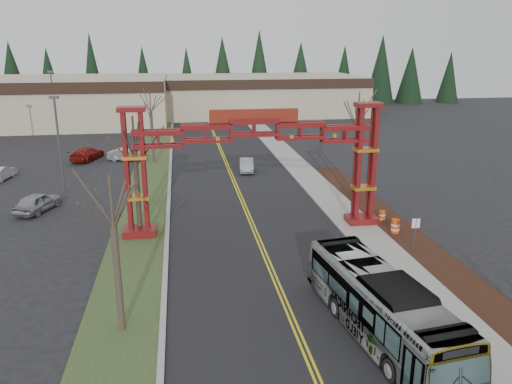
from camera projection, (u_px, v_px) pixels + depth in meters
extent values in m
cube|color=black|center=(242.00, 200.00, 42.34)|extent=(12.00, 110.00, 0.02)
cube|color=yellow|center=(241.00, 200.00, 42.32)|extent=(0.12, 100.00, 0.01)
cube|color=yellow|center=(243.00, 200.00, 42.35)|extent=(0.12, 100.00, 0.01)
cube|color=#A09F9A|center=(312.00, 196.00, 43.22)|extent=(0.30, 110.00, 0.15)
cube|color=gray|center=(328.00, 196.00, 43.43)|extent=(2.60, 110.00, 0.14)
cube|color=black|center=(444.00, 267.00, 29.60)|extent=(2.60, 50.00, 0.12)
cube|color=#344522|center=(146.00, 205.00, 41.17)|extent=(4.00, 110.00, 0.08)
cube|color=#A09F9A|center=(169.00, 203.00, 41.43)|extent=(0.30, 110.00, 0.15)
cube|color=#5F0C12|center=(140.00, 232.00, 34.46)|extent=(2.20, 1.60, 0.60)
cube|color=#5F0C12|center=(127.00, 173.00, 32.82)|extent=(0.28, 0.28, 8.00)
cube|color=#5F0C12|center=(144.00, 173.00, 32.98)|extent=(0.28, 0.28, 8.00)
cube|color=#5F0C12|center=(128.00, 171.00, 33.49)|extent=(0.28, 0.28, 8.00)
cube|color=#5F0C12|center=(144.00, 170.00, 33.65)|extent=(0.28, 0.28, 8.00)
cube|color=orange|center=(137.00, 197.00, 33.75)|extent=(1.60, 1.10, 0.22)
cube|color=orange|center=(135.00, 157.00, 32.95)|extent=(1.60, 1.10, 0.22)
cube|color=#5F0C12|center=(131.00, 109.00, 32.05)|extent=(1.80, 1.20, 0.30)
cube|color=#5F0C12|center=(361.00, 220.00, 36.79)|extent=(2.20, 1.60, 0.60)
cube|color=#5F0C12|center=(359.00, 165.00, 35.15)|extent=(0.28, 0.28, 8.00)
cube|color=#5F0C12|center=(374.00, 164.00, 35.31)|extent=(0.28, 0.28, 8.00)
cube|color=#5F0C12|center=(356.00, 162.00, 35.82)|extent=(0.28, 0.28, 8.00)
cube|color=#5F0C12|center=(370.00, 162.00, 35.98)|extent=(0.28, 0.28, 8.00)
cube|color=orange|center=(363.00, 187.00, 36.08)|extent=(1.60, 1.10, 0.22)
cube|color=orange|center=(366.00, 149.00, 35.28)|extent=(1.60, 1.10, 0.22)
cube|color=#5F0C12|center=(369.00, 105.00, 34.38)|extent=(1.80, 1.20, 0.30)
cube|color=#5F0C12|center=(254.00, 125.00, 33.57)|extent=(16.00, 0.90, 1.00)
cube|color=#5F0C12|center=(254.00, 139.00, 33.83)|extent=(16.00, 0.90, 0.60)
cube|color=maroon|center=(254.00, 116.00, 33.39)|extent=(6.00, 0.25, 0.90)
cube|color=#BEB191|center=(24.00, 102.00, 81.44)|extent=(46.00, 22.00, 7.50)
cube|color=#BEB191|center=(258.00, 95.00, 94.91)|extent=(38.00, 20.00, 7.00)
cube|color=black|center=(267.00, 84.00, 84.57)|extent=(38.00, 0.40, 1.60)
cone|color=black|center=(9.00, 77.00, 98.44)|extent=(5.60, 5.60, 13.00)
cylinder|color=#382D26|center=(13.00, 106.00, 100.06)|extent=(0.80, 0.80, 1.60)
cone|color=black|center=(54.00, 77.00, 99.68)|extent=(5.60, 5.60, 13.00)
cylinder|color=#382D26|center=(57.00, 105.00, 101.30)|extent=(0.80, 0.80, 1.60)
cone|color=black|center=(98.00, 76.00, 100.91)|extent=(5.60, 5.60, 13.00)
cylinder|color=#382D26|center=(100.00, 105.00, 102.54)|extent=(0.80, 0.80, 1.60)
cone|color=black|center=(140.00, 76.00, 102.15)|extent=(5.60, 5.60, 13.00)
cylinder|color=#382D26|center=(142.00, 104.00, 103.78)|extent=(0.80, 0.80, 1.60)
cone|color=black|center=(182.00, 76.00, 103.39)|extent=(5.60, 5.60, 13.00)
cylinder|color=#382D26|center=(183.00, 103.00, 105.01)|extent=(0.80, 0.80, 1.60)
cone|color=black|center=(223.00, 75.00, 104.63)|extent=(5.60, 5.60, 13.00)
cylinder|color=#382D26|center=(224.00, 103.00, 106.25)|extent=(0.80, 0.80, 1.60)
cone|color=black|center=(263.00, 75.00, 105.86)|extent=(5.60, 5.60, 13.00)
cylinder|color=#382D26|center=(263.00, 102.00, 107.49)|extent=(0.80, 0.80, 1.60)
cone|color=black|center=(302.00, 74.00, 107.10)|extent=(5.60, 5.60, 13.00)
cylinder|color=#382D26|center=(301.00, 101.00, 108.72)|extent=(0.80, 0.80, 1.60)
cone|color=black|center=(340.00, 74.00, 108.34)|extent=(5.60, 5.60, 13.00)
cylinder|color=#382D26|center=(339.00, 101.00, 109.96)|extent=(0.80, 0.80, 1.60)
cone|color=black|center=(377.00, 74.00, 109.57)|extent=(5.60, 5.60, 13.00)
cylinder|color=#382D26|center=(375.00, 100.00, 111.20)|extent=(0.80, 0.80, 1.60)
cone|color=black|center=(414.00, 73.00, 110.81)|extent=(5.60, 5.60, 13.00)
cylinder|color=#382D26|center=(411.00, 99.00, 112.44)|extent=(0.80, 0.80, 1.60)
cone|color=black|center=(449.00, 73.00, 112.05)|extent=(5.60, 5.60, 13.00)
cylinder|color=#382D26|center=(446.00, 99.00, 113.67)|extent=(0.80, 0.80, 1.60)
imported|color=#9FA1A6|center=(381.00, 306.00, 22.23)|extent=(3.98, 11.26, 3.07)
imported|color=#A5A8AD|center=(247.00, 165.00, 51.95)|extent=(1.88, 4.15, 1.32)
imported|color=#9C9DA3|center=(37.00, 202.00, 39.42)|extent=(3.23, 4.83, 1.53)
imported|color=white|center=(0.00, 173.00, 48.59)|extent=(2.01, 4.26, 1.35)
imported|color=maroon|center=(87.00, 154.00, 56.93)|extent=(3.63, 5.64, 1.52)
imported|color=#AEAFB6|center=(127.00, 154.00, 56.67)|extent=(4.57, 2.54, 1.43)
cylinder|color=#382D26|center=(118.00, 278.00, 22.40)|extent=(0.32, 0.32, 5.35)
cylinder|color=#382D26|center=(111.00, 200.00, 21.36)|extent=(0.12, 0.12, 2.19)
cylinder|color=#382D26|center=(138.00, 193.00, 34.06)|extent=(0.34, 0.34, 6.01)
cylinder|color=#382D26|center=(133.00, 134.00, 32.90)|extent=(0.13, 0.13, 2.35)
cylinder|color=#382D26|center=(152.00, 137.00, 55.04)|extent=(0.33, 0.33, 5.79)
cylinder|color=#382D26|center=(150.00, 101.00, 53.92)|extent=(0.12, 0.12, 2.25)
cylinder|color=#382D26|center=(356.00, 158.00, 43.11)|extent=(0.34, 0.34, 6.66)
cylinder|color=#382D26|center=(359.00, 106.00, 41.86)|extent=(0.13, 0.13, 2.36)
cylinder|color=#3F3F44|center=(59.00, 147.00, 43.34)|extent=(0.19, 0.19, 8.35)
cube|color=#3F3F44|center=(54.00, 97.00, 42.12)|extent=(0.74, 0.37, 0.23)
cylinder|color=#3F3F44|center=(54.00, 104.00, 72.21)|extent=(0.20, 0.20, 8.89)
cube|color=#3F3F44|center=(50.00, 72.00, 70.92)|extent=(0.79, 0.40, 0.25)
cylinder|color=#3F3F44|center=(415.00, 235.00, 31.57)|extent=(0.06, 0.06, 2.25)
cube|color=white|center=(416.00, 223.00, 31.34)|extent=(0.51, 0.08, 0.61)
cylinder|color=#E4460C|center=(395.00, 227.00, 34.69)|extent=(0.57, 0.57, 1.10)
cylinder|color=white|center=(395.00, 225.00, 34.64)|extent=(0.60, 0.60, 0.13)
cylinder|color=white|center=(395.00, 229.00, 34.74)|extent=(0.60, 0.60, 0.13)
cylinder|color=#E4460C|center=(382.00, 217.00, 37.09)|extent=(0.46, 0.46, 0.89)
cylinder|color=white|center=(382.00, 215.00, 37.05)|extent=(0.48, 0.48, 0.11)
cylinder|color=white|center=(382.00, 218.00, 37.12)|extent=(0.48, 0.48, 0.11)
cylinder|color=#E4460C|center=(355.00, 195.00, 41.93)|extent=(0.58, 0.58, 1.11)
cylinder|color=white|center=(356.00, 193.00, 41.88)|extent=(0.60, 0.60, 0.13)
cylinder|color=white|center=(355.00, 197.00, 41.98)|extent=(0.60, 0.60, 0.13)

